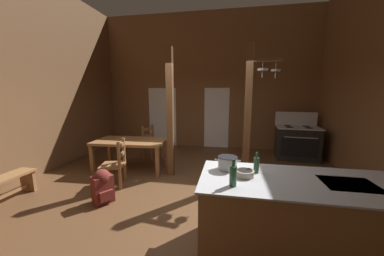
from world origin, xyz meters
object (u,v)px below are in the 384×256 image
ladderback_chair_near_window (115,164)px  backpack (103,185)px  stove_range (297,142)px  bottle_tall_on_counter (233,175)px  stockpot_on_counter (228,163)px  dining_table (131,144)px  ladderback_chair_by_post (151,143)px  bottle_short_on_counter (256,165)px  kitchen_island (297,220)px  mixing_bowl_on_counter (245,173)px

ladderback_chair_near_window → backpack: 0.69m
stove_range → bottle_tall_on_counter: 4.62m
ladderback_chair_near_window → stockpot_on_counter: 2.59m
dining_table → ladderback_chair_by_post: bearing=81.1°
bottle_tall_on_counter → stockpot_on_counter: bearing=97.1°
ladderback_chair_near_window → ladderback_chair_by_post: same height
ladderback_chair_by_post → backpack: ladderback_chair_by_post is taller
stockpot_on_counter → bottle_short_on_counter: (0.33, -0.05, 0.02)m
stove_range → bottle_tall_on_counter: stove_range is taller
bottle_tall_on_counter → ladderback_chair_near_window: bearing=144.5°
bottle_tall_on_counter → backpack: bearing=155.6°
dining_table → bottle_tall_on_counter: bearing=-46.6°
dining_table → bottle_tall_on_counter: bottle_tall_on_counter is taller
kitchen_island → stockpot_on_counter: 0.98m
dining_table → backpack: dining_table is taller
dining_table → bottle_short_on_counter: (2.67, -2.13, 0.39)m
stove_range → dining_table: bearing=-159.2°
stove_range → backpack: size_ratio=2.21×
kitchen_island → stockpot_on_counter: (-0.78, 0.20, 0.55)m
dining_table → stove_range: bearing=20.8°
ladderback_chair_by_post → stockpot_on_counter: bearing=-54.3°
stove_range → bottle_short_on_counter: stove_range is taller
kitchen_island → stockpot_on_counter: size_ratio=6.96×
kitchen_island → ladderback_chair_by_post: bearing=132.5°
ladderback_chair_near_window → mixing_bowl_on_counter: bearing=-29.3°
stockpot_on_counter → mixing_bowl_on_counter: stockpot_on_counter is taller
mixing_bowl_on_counter → bottle_tall_on_counter: bottle_tall_on_counter is taller
kitchen_island → dining_table: 3.87m
kitchen_island → stockpot_on_counter: bearing=165.9°
backpack → mixing_bowl_on_counter: 2.48m
dining_table → mixing_bowl_on_counter: (2.53, -2.27, 0.32)m
bottle_tall_on_counter → ladderback_chair_by_post: bearing=122.6°
backpack → mixing_bowl_on_counter: bearing=-17.2°
kitchen_island → bottle_tall_on_counter: size_ratio=7.73×
stove_range → ladderback_chair_by_post: 4.19m
kitchen_island → stove_range: stove_range is taller
stockpot_on_counter → ladderback_chair_by_post: bearing=125.7°
ladderback_chair_near_window → bottle_short_on_counter: (2.57, -1.23, 0.59)m
dining_table → ladderback_chair_near_window: 0.93m
dining_table → backpack: 1.62m
stove_range → backpack: stove_range is taller
ladderback_chair_by_post → mixing_bowl_on_counter: size_ratio=4.57×
kitchen_island → bottle_short_on_counter: bearing=162.4°
ladderback_chair_by_post → backpack: bearing=-87.9°
ladderback_chair_by_post → bottle_short_on_counter: bottle_short_on_counter is taller
kitchen_island → dining_table: bearing=143.9°
ladderback_chair_near_window → stove_range: bearing=31.2°
stove_range → dining_table: stove_range is taller
kitchen_island → ladderback_chair_by_post: ladderback_chair_by_post is taller
dining_table → backpack: bearing=-81.1°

